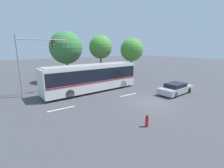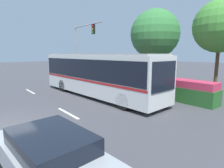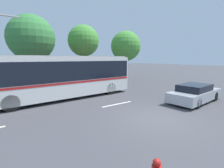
{
  "view_description": "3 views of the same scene",
  "coord_description": "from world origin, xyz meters",
  "views": [
    {
      "loc": [
        -11.22,
        -9.72,
        5.2
      ],
      "look_at": [
        -1.66,
        4.11,
        1.31
      ],
      "focal_mm": 25.38,
      "sensor_mm": 36.0,
      "label": 1
    },
    {
      "loc": [
        9.07,
        -1.03,
        3.24
      ],
      "look_at": [
        0.48,
        5.94,
        1.42
      ],
      "focal_mm": 29.76,
      "sensor_mm": 36.0,
      "label": 2
    },
    {
      "loc": [
        -6.46,
        -5.1,
        3.04
      ],
      "look_at": [
        0.15,
        4.09,
        1.25
      ],
      "focal_mm": 26.04,
      "sensor_mm": 36.0,
      "label": 3
    }
  ],
  "objects": [
    {
      "name": "ground_plane",
      "position": [
        0.0,
        0.0,
        0.0
      ],
      "size": [
        140.0,
        140.0,
        0.0
      ],
      "primitive_type": "plane",
      "color": "#444449"
    },
    {
      "name": "city_bus",
      "position": [
        -2.6,
        6.97,
        1.84
      ],
      "size": [
        11.81,
        3.21,
        3.23
      ],
      "rotation": [
        0.0,
        0.0,
        0.05
      ],
      "color": "silver",
      "rests_on": "ground"
    },
    {
      "name": "sedan_foreground",
      "position": [
        4.74,
        0.55,
        0.61
      ],
      "size": [
        4.75,
        2.15,
        1.26
      ],
      "rotation": [
        0.0,
        0.0,
        0.07
      ],
      "color": "#9EA3A8",
      "rests_on": "ground"
    },
    {
      "name": "traffic_light_pole",
      "position": [
        -8.65,
        9.09,
        4.24
      ],
      "size": [
        5.25,
        0.24,
        6.46
      ],
      "color": "gray",
      "rests_on": "ground"
    },
    {
      "name": "flowering_hedge",
      "position": [
        0.26,
        10.64,
        0.73
      ],
      "size": [
        8.87,
        1.28,
        1.48
      ],
      "color": "#286028",
      "rests_on": "ground"
    },
    {
      "name": "street_tree_left",
      "position": [
        -3.05,
        14.3,
        5.15
      ],
      "size": [
        4.84,
        4.84,
        7.58
      ],
      "color": "brown",
      "rests_on": "ground"
    },
    {
      "name": "street_tree_centre",
      "position": [
        3.01,
        14.31,
        5.25
      ],
      "size": [
        3.94,
        3.94,
        7.23
      ],
      "color": "brown",
      "rests_on": "ground"
    },
    {
      "name": "lane_stripe_near",
      "position": [
        -7.52,
        3.36,
        0.01
      ],
      "size": [
        2.4,
        0.16,
        0.01
      ],
      "primitive_type": "cube",
      "color": "silver",
      "rests_on": "ground"
    },
    {
      "name": "lane_stripe_mid",
      "position": [
        -0.04,
        3.24,
        0.01
      ],
      "size": [
        2.4,
        0.16,
        0.01
      ],
      "primitive_type": "cube",
      "color": "silver",
      "rests_on": "ground"
    }
  ]
}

